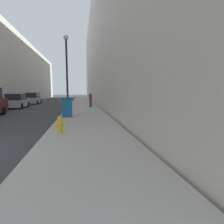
% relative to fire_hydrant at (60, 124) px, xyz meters
% --- Properties ---
extents(sidewalk_right, '(3.44, 60.00, 0.13)m').
position_rel_fire_hydrant_xyz_m(sidewalk_right, '(1.11, 15.96, -0.44)').
color(sidewalk_right, '#ADA89E').
rests_on(sidewalk_right, ground).
extents(building_right_stone, '(12.00, 60.00, 17.70)m').
position_rel_fire_hydrant_xyz_m(building_right_stone, '(8.93, 23.96, 8.35)').
color(building_right_stone, beige).
rests_on(building_right_stone, ground).
extents(fire_hydrant, '(0.45, 0.34, 0.70)m').
position_rel_fire_hydrant_xyz_m(fire_hydrant, '(0.00, 0.00, 0.00)').
color(fire_hydrant, yellow).
rests_on(fire_hydrant, sidewalk_right).
extents(trash_bin, '(0.67, 0.61, 1.30)m').
position_rel_fire_hydrant_xyz_m(trash_bin, '(-0.06, 4.79, 0.30)').
color(trash_bin, '#19609E').
rests_on(trash_bin, sidewalk_right).
extents(lamppost, '(0.39, 0.39, 6.08)m').
position_rel_fire_hydrant_xyz_m(lamppost, '(-0.17, 7.10, 3.03)').
color(lamppost, '#2D332D').
rests_on(lamppost, sidewalk_right).
extents(parked_sedan_near, '(1.94, 4.05, 1.60)m').
position_rel_fire_hydrant_xyz_m(parked_sedan_near, '(-6.30, 13.87, 0.22)').
color(parked_sedan_near, '#A3A8B2').
rests_on(parked_sedan_near, ground).
extents(parked_sedan_far, '(1.88, 4.16, 1.71)m').
position_rel_fire_hydrant_xyz_m(parked_sedan_far, '(-6.28, 20.68, 0.27)').
color(parked_sedan_far, '#A3A8B2').
rests_on(parked_sedan_far, ground).
extents(pedestrian_on_sidewalk, '(0.32, 0.21, 1.59)m').
position_rel_fire_hydrant_xyz_m(pedestrian_on_sidewalk, '(1.93, 12.09, 0.43)').
color(pedestrian_on_sidewalk, '#2D3347').
rests_on(pedestrian_on_sidewalk, sidewalk_right).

